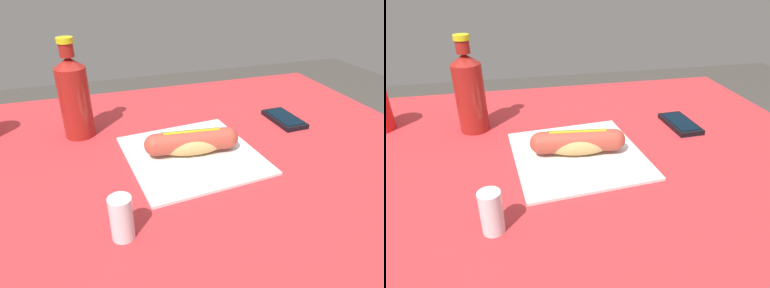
# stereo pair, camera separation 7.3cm
# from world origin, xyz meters

# --- Properties ---
(dining_table) EXTENTS (1.19, 0.89, 0.75)m
(dining_table) POSITION_xyz_m (0.00, 0.00, 0.62)
(dining_table) COLOR brown
(dining_table) RESTS_ON ground
(paper_wrapper) EXTENTS (0.30, 0.31, 0.01)m
(paper_wrapper) POSITION_xyz_m (0.01, -0.03, 0.76)
(paper_wrapper) COLOR silver
(paper_wrapper) RESTS_ON dining_table
(hot_dog) EXTENTS (0.21, 0.07, 0.05)m
(hot_dog) POSITION_xyz_m (0.02, -0.02, 0.79)
(hot_dog) COLOR tan
(hot_dog) RESTS_ON paper_wrapper
(cell_phone) EXTENTS (0.07, 0.13, 0.01)m
(cell_phone) POSITION_xyz_m (0.31, 0.07, 0.76)
(cell_phone) COLOR black
(cell_phone) RESTS_ON dining_table
(soda_bottle) EXTENTS (0.07, 0.07, 0.23)m
(soda_bottle) POSITION_xyz_m (-0.21, 0.16, 0.86)
(soda_bottle) COLOR maroon
(soda_bottle) RESTS_ON dining_table
(salt_shaker) EXTENTS (0.04, 0.04, 0.07)m
(salt_shaker) POSITION_xyz_m (-0.16, -0.23, 0.79)
(salt_shaker) COLOR silver
(salt_shaker) RESTS_ON dining_table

